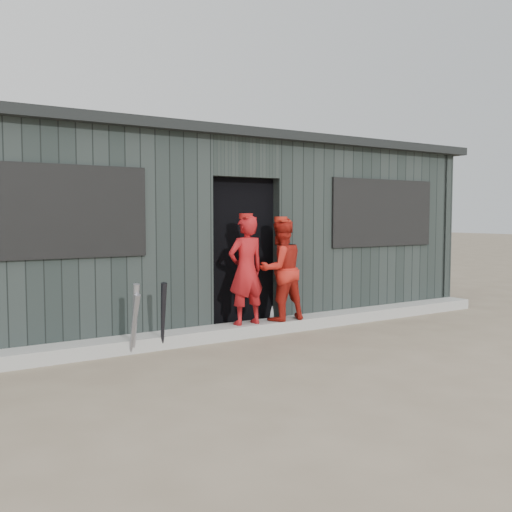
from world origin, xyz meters
TOP-DOWN VIEW (x-y plane):
  - ground at (0.00, 0.00)m, footprint 80.00×80.00m
  - curb at (0.00, 1.82)m, footprint 8.00×0.36m
  - bat_left at (-1.69, 1.58)m, footprint 0.10×0.26m
  - bat_mid at (-1.71, 1.55)m, footprint 0.08×0.28m
  - bat_right at (-1.35, 1.60)m, footprint 0.11×0.21m
  - player_red_left at (-0.15, 1.79)m, footprint 0.50×0.34m
  - player_red_right at (0.37, 1.79)m, footprint 0.65×0.50m
  - player_grey_back at (0.53, 2.31)m, footprint 0.69×0.54m
  - dugout at (-0.00, 3.50)m, footprint 8.30×3.30m

SIDE VIEW (x-z plane):
  - ground at x=0.00m, z-range 0.00..0.00m
  - curb at x=0.00m, z-range 0.00..0.15m
  - bat_mid at x=-1.71m, z-range 0.00..0.69m
  - bat_right at x=-1.35m, z-range 0.00..0.78m
  - bat_left at x=-1.69m, z-range 0.00..0.79m
  - player_grey_back at x=0.53m, z-range 0.00..1.23m
  - player_red_right at x=0.37m, z-range 0.15..1.47m
  - player_red_left at x=-0.15m, z-range 0.15..1.51m
  - dugout at x=0.00m, z-range -0.02..2.60m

